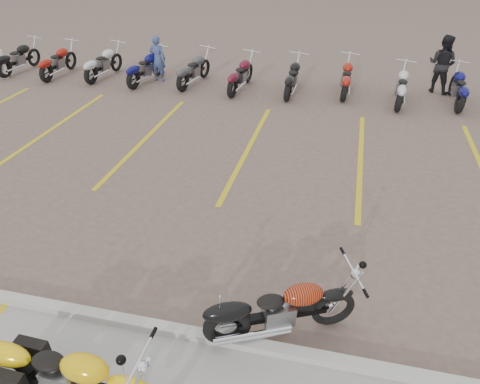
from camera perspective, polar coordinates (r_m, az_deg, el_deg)
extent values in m
plane|color=#705B50|center=(8.26, -5.14, -6.39)|extent=(100.00, 100.00, 0.00)
cube|color=#ADAAA3|center=(6.84, -10.54, -15.81)|extent=(60.00, 0.18, 0.12)
torus|color=black|center=(6.52, -25.82, -18.89)|extent=(0.70, 0.19, 0.69)
cube|color=black|center=(6.08, -19.90, -20.84)|extent=(1.31, 0.16, 0.10)
cube|color=slate|center=(6.06, -20.43, -20.33)|extent=(0.43, 0.31, 0.34)
ellipsoid|color=#EAB80C|center=(5.68, -18.08, -19.43)|extent=(0.59, 0.34, 0.30)
ellipsoid|color=black|center=(5.93, -22.00, -18.31)|extent=(0.40, 0.27, 0.12)
torus|color=black|center=(6.75, 11.15, -13.71)|extent=(0.60, 0.37, 0.62)
torus|color=black|center=(6.41, -1.63, -15.95)|extent=(0.66, 0.43, 0.66)
cube|color=black|center=(6.50, 4.98, -14.54)|extent=(1.16, 0.64, 0.10)
cube|color=slate|center=(6.45, 4.58, -14.26)|extent=(0.49, 0.43, 0.32)
ellipsoid|color=black|center=(6.33, 7.48, -11.92)|extent=(0.63, 0.52, 0.29)
ellipsoid|color=black|center=(6.25, 3.56, -12.84)|extent=(0.44, 0.39, 0.11)
imported|color=navy|center=(16.65, -10.01, 15.72)|extent=(0.57, 0.39, 1.52)
imported|color=black|center=(16.54, 23.42, 14.12)|extent=(1.10, 1.03, 1.80)
cube|color=white|center=(18.68, -27.03, 13.73)|extent=(0.18, 0.18, 1.00)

